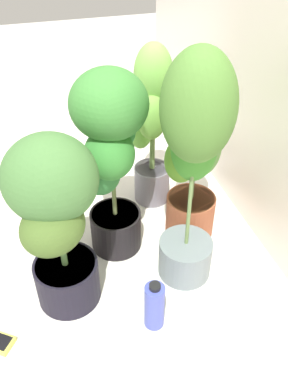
{
  "coord_description": "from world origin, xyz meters",
  "views": [
    {
      "loc": [
        1.47,
        -0.13,
        1.48
      ],
      "look_at": [
        0.06,
        0.28,
        0.33
      ],
      "focal_mm": 38.49,
      "sensor_mm": 36.0,
      "label": 1
    }
  ],
  "objects_px": {
    "potted_plant_back_right": "(194,153)",
    "nutrient_bottle": "(154,306)",
    "potted_plant_back_left": "(151,121)",
    "potted_plant_back_center": "(194,157)",
    "potted_plant_front_right": "(56,210)",
    "potted_plant_center": "(110,149)",
    "hygrometer_box": "(2,344)"
  },
  "relations": [
    {
      "from": "potted_plant_center",
      "to": "potted_plant_back_center",
      "type": "bearing_deg",
      "value": 85.93
    },
    {
      "from": "potted_plant_back_center",
      "to": "potted_plant_center",
      "type": "height_order",
      "value": "potted_plant_center"
    },
    {
      "from": "potted_plant_front_right",
      "to": "hygrometer_box",
      "type": "xyz_separation_m",
      "value": [
        0.18,
        -0.29,
        -0.47
      ]
    },
    {
      "from": "potted_plant_back_center",
      "to": "nutrient_bottle",
      "type": "distance_m",
      "value": 0.67
    },
    {
      "from": "potted_plant_front_right",
      "to": "potted_plant_back_center",
      "type": "relative_size",
      "value": 0.9
    },
    {
      "from": "potted_plant_front_right",
      "to": "potted_plant_back_center",
      "type": "distance_m",
      "value": 0.68
    },
    {
      "from": "potted_plant_back_left",
      "to": "potted_plant_center",
      "type": "xyz_separation_m",
      "value": [
        0.31,
        -0.27,
        0.07
      ]
    },
    {
      "from": "potted_plant_back_right",
      "to": "potted_plant_center",
      "type": "bearing_deg",
      "value": -132.82
    },
    {
      "from": "potted_plant_center",
      "to": "nutrient_bottle",
      "type": "distance_m",
      "value": 0.67
    },
    {
      "from": "potted_plant_front_right",
      "to": "potted_plant_back_center",
      "type": "height_order",
      "value": "potted_plant_back_center"
    },
    {
      "from": "potted_plant_front_right",
      "to": "hygrometer_box",
      "type": "bearing_deg",
      "value": -58.75
    },
    {
      "from": "potted_plant_back_left",
      "to": "nutrient_bottle",
      "type": "xyz_separation_m",
      "value": [
        0.8,
        -0.23,
        -0.37
      ]
    },
    {
      "from": "potted_plant_back_center",
      "to": "potted_plant_back_left",
      "type": "bearing_deg",
      "value": -163.32
    },
    {
      "from": "potted_plant_back_center",
      "to": "potted_plant_front_right",
      "type": "bearing_deg",
      "value": -70.65
    },
    {
      "from": "potted_plant_back_center",
      "to": "potted_plant_center",
      "type": "distance_m",
      "value": 0.39
    },
    {
      "from": "potted_plant_back_right",
      "to": "nutrient_bottle",
      "type": "height_order",
      "value": "potted_plant_back_right"
    },
    {
      "from": "potted_plant_back_left",
      "to": "potted_plant_center",
      "type": "distance_m",
      "value": 0.42
    },
    {
      "from": "potted_plant_front_right",
      "to": "potted_plant_back_left",
      "type": "height_order",
      "value": "potted_plant_back_left"
    },
    {
      "from": "potted_plant_front_right",
      "to": "potted_plant_center",
      "type": "bearing_deg",
      "value": 133.59
    },
    {
      "from": "hygrometer_box",
      "to": "nutrient_bottle",
      "type": "xyz_separation_m",
      "value": [
        0.07,
        0.61,
        0.1
      ]
    },
    {
      "from": "potted_plant_back_right",
      "to": "potted_plant_back_center",
      "type": "bearing_deg",
      "value": 155.43
    },
    {
      "from": "potted_plant_back_center",
      "to": "potted_plant_center",
      "type": "bearing_deg",
      "value": -94.07
    },
    {
      "from": "potted_plant_back_center",
      "to": "nutrient_bottle",
      "type": "relative_size",
      "value": 3.69
    },
    {
      "from": "potted_plant_back_center",
      "to": "potted_plant_back_right",
      "type": "distance_m",
      "value": 0.3
    },
    {
      "from": "potted_plant_back_center",
      "to": "potted_plant_back_right",
      "type": "bearing_deg",
      "value": -24.57
    },
    {
      "from": "potted_plant_back_left",
      "to": "potted_plant_center",
      "type": "relative_size",
      "value": 0.97
    },
    {
      "from": "hygrometer_box",
      "to": "nutrient_bottle",
      "type": "height_order",
      "value": "nutrient_bottle"
    },
    {
      "from": "potted_plant_back_left",
      "to": "potted_plant_center",
      "type": "bearing_deg",
      "value": -41.81
    },
    {
      "from": "potted_plant_back_right",
      "to": "nutrient_bottle",
      "type": "relative_size",
      "value": 4.37
    },
    {
      "from": "potted_plant_back_right",
      "to": "nutrient_bottle",
      "type": "xyz_separation_m",
      "value": [
        0.24,
        -0.22,
        -0.53
      ]
    },
    {
      "from": "potted_plant_center",
      "to": "hygrometer_box",
      "type": "height_order",
      "value": "potted_plant_center"
    },
    {
      "from": "hygrometer_box",
      "to": "potted_plant_back_right",
      "type": "bearing_deg",
      "value": 47.25
    }
  ]
}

